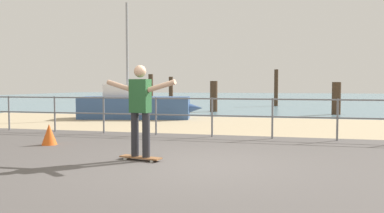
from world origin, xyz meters
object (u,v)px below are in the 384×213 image
skateboard (141,158)px  traffic_cone (49,135)px  sailboat (139,106)px  skateboarder (140,105)px

skateboard → traffic_cone: (-2.68, 1.21, 0.18)m
sailboat → skateboard: size_ratio=6.15×
traffic_cone → skateboard: bearing=-24.3°
skateboarder → sailboat: bearing=111.8°
sailboat → skateboarder: size_ratio=3.07×
sailboat → traffic_cone: bearing=-85.0°
sailboat → skateboard: bearing=-68.2°
sailboat → skateboard: sailboat is taller
sailboat → traffic_cone: sailboat is taller
skateboard → traffic_cone: traffic_cone is taller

